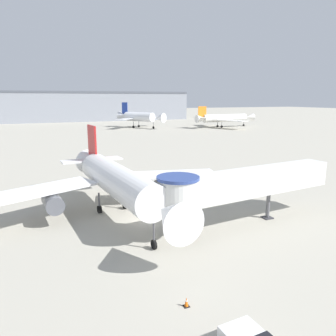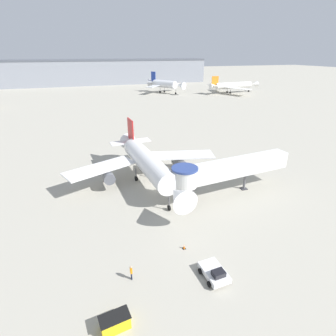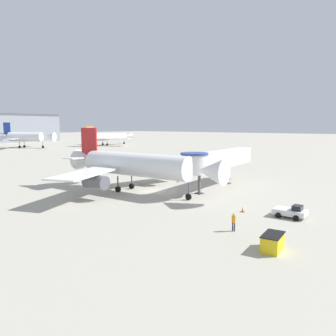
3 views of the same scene
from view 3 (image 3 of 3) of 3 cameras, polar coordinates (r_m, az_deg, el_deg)
The scene contains 10 objects.
ground_plane at distance 51.61m, azimuth -2.03°, elevation -4.14°, with size 800.00×800.00×0.00m, color #A8A393.
main_airplane at distance 51.22m, azimuth -6.14°, elevation 0.50°, with size 29.29×28.56×9.94m.
jet_bridge at distance 54.88m, azimuth 8.47°, elevation 1.43°, with size 22.23×5.29×6.37m.
pushback_tug_white at distance 39.89m, azimuth 20.61°, elevation -7.11°, with size 2.71×3.64×1.47m.
service_container_yellow at distance 29.18m, azimuth 17.75°, elevation -12.21°, with size 2.85×1.81×1.40m.
traffic_cone_starboard_wing at distance 60.16m, azimuth 1.67°, elevation -2.15°, with size 0.42×0.42×0.70m.
traffic_cone_near_nose at distance 40.64m, azimuth 12.85°, elevation -7.04°, with size 0.40×0.40×0.66m.
ground_crew_marshaller at distance 33.15m, azimuth 11.37°, elevation -9.00°, with size 0.24×0.36×1.81m.
background_jet_blue_tail at distance 166.42m, azimuth -23.69°, elevation 5.00°, with size 24.67×25.38×11.75m.
background_jet_orange_tail at distance 176.07m, azimuth -10.42°, elevation 5.37°, with size 33.95×32.35×10.04m.
Camera 3 is at (-37.95, -33.42, 10.33)m, focal length 35.00 mm.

